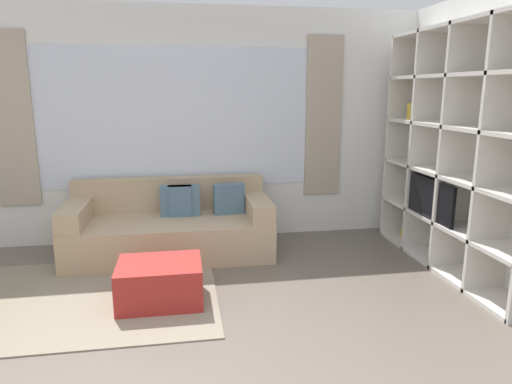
{
  "coord_description": "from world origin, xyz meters",
  "views": [
    {
      "loc": [
        0.04,
        -2.41,
        1.77
      ],
      "look_at": [
        0.71,
        1.64,
        0.85
      ],
      "focal_mm": 32.0,
      "sensor_mm": 36.0,
      "label": 1
    }
  ],
  "objects": [
    {
      "name": "ottoman",
      "position": [
        -0.17,
        1.27,
        0.18
      ],
      "size": [
        0.7,
        0.55,
        0.36
      ],
      "color": "#A82823",
      "rests_on": "ground_plane"
    },
    {
      "name": "wall_right",
      "position": [
        2.92,
        1.49,
        1.35
      ],
      "size": [
        0.07,
        4.18,
        2.7
      ],
      "primitive_type": "cube",
      "color": "white",
      "rests_on": "ground_plane"
    },
    {
      "name": "shelving_unit",
      "position": [
        2.71,
        1.6,
        1.18
      ],
      "size": [
        0.42,
        2.31,
        2.38
      ],
      "color": "silver",
      "rests_on": "ground_plane"
    },
    {
      "name": "area_rug",
      "position": [
        -1.02,
        1.45,
        0.01
      ],
      "size": [
        2.65,
        1.73,
        0.01
      ],
      "primitive_type": "cube",
      "color": "gray",
      "rests_on": "ground_plane"
    },
    {
      "name": "couch_main",
      "position": [
        -0.09,
        2.49,
        0.29
      ],
      "size": [
        2.16,
        0.98,
        0.79
      ],
      "color": "tan",
      "rests_on": "ground_plane"
    },
    {
      "name": "wall_back",
      "position": [
        0.0,
        3.01,
        1.36
      ],
      "size": [
        6.98,
        0.11,
        2.7
      ],
      "color": "white",
      "rests_on": "ground_plane"
    }
  ]
}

